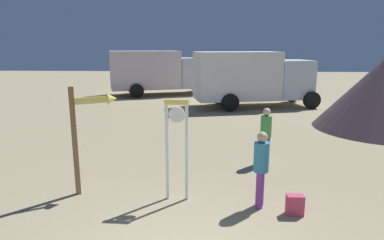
% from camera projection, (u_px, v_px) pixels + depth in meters
% --- Properties ---
extents(standing_clock, '(0.50, 0.12, 2.17)m').
position_uv_depth(standing_clock, '(177.00, 140.00, 7.04)').
color(standing_clock, white).
rests_on(standing_clock, ground_plane).
extents(arrow_sign, '(0.97, 0.67, 2.41)m').
position_uv_depth(arrow_sign, '(89.00, 122.00, 7.37)').
color(arrow_sign, brown).
rests_on(arrow_sign, ground_plane).
extents(person_near_clock, '(0.30, 0.30, 1.59)m').
position_uv_depth(person_near_clock, '(261.00, 166.00, 6.77)').
color(person_near_clock, '#7B318C').
rests_on(person_near_clock, ground_plane).
extents(backpack, '(0.33, 0.22, 0.41)m').
position_uv_depth(backpack, '(295.00, 205.00, 6.59)').
color(backpack, '#C03C5A').
rests_on(backpack, ground_plane).
extents(person_distant, '(0.30, 0.30, 1.59)m').
position_uv_depth(person_distant, '(266.00, 133.00, 9.32)').
color(person_distant, '#86388D').
rests_on(person_distant, ground_plane).
extents(box_truck_near, '(6.77, 3.76, 2.94)m').
position_uv_depth(box_truck_near, '(251.00, 77.00, 18.07)').
color(box_truck_near, white).
rests_on(box_truck_near, ground_plane).
extents(box_truck_far, '(6.96, 4.33, 2.92)m').
position_uv_depth(box_truck_far, '(157.00, 71.00, 22.61)').
color(box_truck_far, beige).
rests_on(box_truck_far, ground_plane).
extents(dome_tent, '(5.19, 5.19, 2.92)m').
position_uv_depth(dome_tent, '(384.00, 92.00, 13.18)').
color(dome_tent, '#4C3841').
rests_on(dome_tent, ground_plane).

